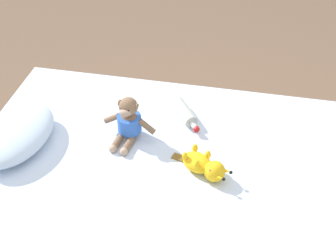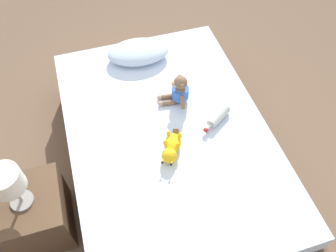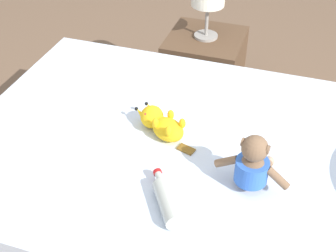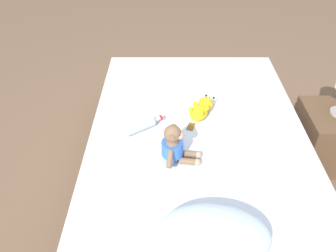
% 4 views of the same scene
% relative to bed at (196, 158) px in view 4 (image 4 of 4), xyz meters
% --- Properties ---
extents(ground_plane, '(16.00, 16.00, 0.00)m').
position_rel_bed_xyz_m(ground_plane, '(0.00, 0.00, -0.23)').
color(ground_plane, brown).
extents(bed, '(1.40, 2.05, 0.46)m').
position_rel_bed_xyz_m(bed, '(0.00, 0.00, 0.00)').
color(bed, brown).
rests_on(bed, ground_plane).
extents(pillow, '(0.52, 0.35, 0.13)m').
position_rel_bed_xyz_m(pillow, '(-0.02, 0.77, 0.30)').
color(pillow, silver).
rests_on(pillow, bed).
extents(plush_monkey, '(0.24, 0.29, 0.24)m').
position_rel_bed_xyz_m(plush_monkey, '(0.15, 0.24, 0.33)').
color(plush_monkey, brown).
rests_on(plush_monkey, bed).
extents(plush_yellow_creature, '(0.21, 0.31, 0.10)m').
position_rel_bed_xyz_m(plush_yellow_creature, '(-0.03, -0.18, 0.28)').
color(plush_yellow_creature, yellow).
rests_on(plush_yellow_creature, bed).
extents(glass_bottle, '(0.24, 0.18, 0.07)m').
position_rel_bed_xyz_m(glass_bottle, '(0.36, -0.02, 0.27)').
color(glass_bottle, '#B7BCB2').
rests_on(glass_bottle, bed).
extents(nightstand, '(0.44, 0.44, 0.43)m').
position_rel_bed_xyz_m(nightstand, '(-1.00, -0.23, -0.01)').
color(nightstand, brown).
rests_on(nightstand, ground_plane).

